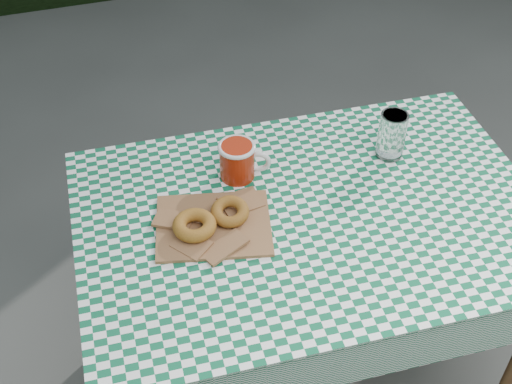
# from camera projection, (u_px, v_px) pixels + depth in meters

# --- Properties ---
(table) EXTENTS (1.17, 0.81, 0.75)m
(table) POSITION_uv_depth(u_px,v_px,m) (304.00, 307.00, 1.93)
(table) COLOR brown
(table) RESTS_ON ground
(tablecloth) EXTENTS (1.20, 0.83, 0.01)m
(tablecloth) POSITION_uv_depth(u_px,v_px,m) (312.00, 214.00, 1.67)
(tablecloth) COLOR #0D5535
(tablecloth) RESTS_ON table
(paper_bag) EXTENTS (0.32, 0.28, 0.01)m
(paper_bag) POSITION_uv_depth(u_px,v_px,m) (213.00, 224.00, 1.63)
(paper_bag) COLOR #9B6F43
(paper_bag) RESTS_ON tablecloth
(bagel_front) EXTENTS (0.12, 0.12, 0.03)m
(bagel_front) POSITION_uv_depth(u_px,v_px,m) (194.00, 225.00, 1.59)
(bagel_front) COLOR #98681F
(bagel_front) RESTS_ON paper_bag
(bagel_back) EXTENTS (0.12, 0.12, 0.03)m
(bagel_back) POSITION_uv_depth(u_px,v_px,m) (230.00, 212.00, 1.63)
(bagel_back) COLOR olive
(bagel_back) RESTS_ON paper_bag
(coffee_mug) EXTENTS (0.23, 0.23, 0.10)m
(coffee_mug) POSITION_uv_depth(u_px,v_px,m) (237.00, 161.00, 1.73)
(coffee_mug) COLOR maroon
(coffee_mug) RESTS_ON tablecloth
(drinking_glass) EXTENTS (0.09, 0.09, 0.13)m
(drinking_glass) POSITION_uv_depth(u_px,v_px,m) (392.00, 135.00, 1.78)
(drinking_glass) COLOR white
(drinking_glass) RESTS_ON tablecloth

